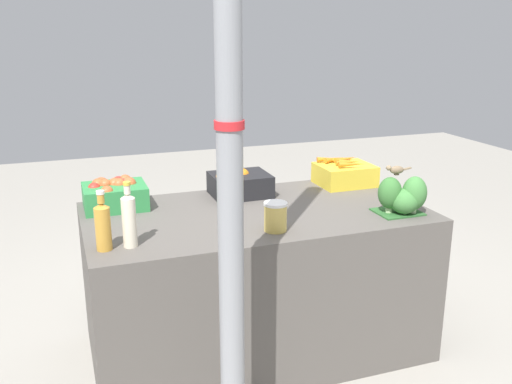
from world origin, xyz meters
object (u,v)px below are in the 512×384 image
object	(u,v)px
broccoli_pile	(403,197)
sparrow_bird	(396,170)
carrot_crate	(344,173)
juice_bottle_cloudy	(129,219)
apple_crate	(115,193)
juice_bottle_amber	(103,225)
orange_crate	(238,182)
pickle_jar	(275,217)
support_pole	(230,145)

from	to	relation	value
broccoli_pile	sparrow_bird	size ratio (longest dim) A/B	1.67
carrot_crate	broccoli_pile	distance (m)	0.59
broccoli_pile	juice_bottle_cloudy	world-z (taller)	juice_bottle_cloudy
apple_crate	juice_bottle_amber	distance (m)	0.59
apple_crate	carrot_crate	distance (m)	1.32
apple_crate	orange_crate	distance (m)	0.66
orange_crate	juice_bottle_amber	world-z (taller)	juice_bottle_amber
juice_bottle_cloudy	carrot_crate	bearing A→B (deg)	23.39
carrot_crate	juice_bottle_amber	distance (m)	1.53
juice_bottle_amber	sparrow_bird	distance (m)	1.41
carrot_crate	pickle_jar	bearing A→B (deg)	-138.33
apple_crate	juice_bottle_cloudy	xyz separation A→B (m)	(-0.00, -0.57, 0.05)
carrot_crate	juice_bottle_amber	xyz separation A→B (m)	(-1.42, -0.57, 0.04)
support_pole	apple_crate	distance (m)	1.18
orange_crate	pickle_jar	bearing A→B (deg)	-91.20
support_pole	apple_crate	size ratio (longest dim) A/B	8.20
juice_bottle_amber	juice_bottle_cloudy	size ratio (longest dim) A/B	0.90
apple_crate	carrot_crate	size ratio (longest dim) A/B	1.00
juice_bottle_amber	juice_bottle_cloudy	distance (m)	0.11
support_pole	pickle_jar	bearing A→B (deg)	52.42
support_pole	broccoli_pile	bearing A→B (deg)	24.22
pickle_jar	juice_bottle_cloudy	bearing A→B (deg)	177.73
broccoli_pile	sparrow_bird	bearing A→B (deg)	123.66
broccoli_pile	juice_bottle_amber	bearing A→B (deg)	179.18
support_pole	juice_bottle_cloudy	bearing A→B (deg)	121.57
broccoli_pile	pickle_jar	size ratio (longest dim) A/B	1.69
apple_crate	orange_crate	xyz separation A→B (m)	(0.66, -0.01, -0.00)
juice_bottle_amber	juice_bottle_cloudy	world-z (taller)	juice_bottle_cloudy
support_pole	juice_bottle_amber	world-z (taller)	support_pole
carrot_crate	juice_bottle_cloudy	xyz separation A→B (m)	(-1.32, -0.57, 0.06)
support_pole	broccoli_pile	world-z (taller)	support_pole
broccoli_pile	juice_bottle_cloudy	bearing A→B (deg)	179.11
sparrow_bird	broccoli_pile	bearing A→B (deg)	132.36
support_pole	orange_crate	size ratio (longest dim) A/B	8.20
support_pole	juice_bottle_amber	xyz separation A→B (m)	(-0.40, 0.48, -0.40)
carrot_crate	juice_bottle_cloudy	size ratio (longest dim) A/B	1.10
broccoli_pile	juice_bottle_amber	world-z (taller)	juice_bottle_amber
carrot_crate	broccoli_pile	xyz separation A→B (m)	(0.01, -0.59, 0.03)
juice_bottle_cloudy	pickle_jar	size ratio (longest dim) A/B	2.11
juice_bottle_cloudy	pickle_jar	world-z (taller)	juice_bottle_cloudy
juice_bottle_amber	pickle_jar	world-z (taller)	juice_bottle_amber
orange_crate	juice_bottle_cloudy	xyz separation A→B (m)	(-0.66, -0.57, 0.05)
juice_bottle_amber	pickle_jar	bearing A→B (deg)	-1.95
orange_crate	sparrow_bird	distance (m)	0.85
support_pole	pickle_jar	distance (m)	0.73
juice_bottle_cloudy	apple_crate	bearing A→B (deg)	89.90
sparrow_bird	carrot_crate	bearing A→B (deg)	-83.32
apple_crate	pickle_jar	world-z (taller)	apple_crate
juice_bottle_amber	sparrow_bird	bearing A→B (deg)	0.76
sparrow_bird	pickle_jar	bearing A→B (deg)	12.61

